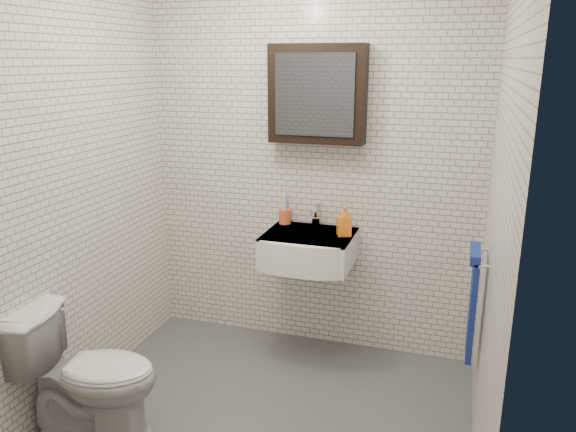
{
  "coord_description": "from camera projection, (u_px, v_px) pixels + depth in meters",
  "views": [
    {
      "loc": [
        0.94,
        -2.47,
        1.91
      ],
      "look_at": [
        0.01,
        0.45,
        1.05
      ],
      "focal_mm": 35.0,
      "sensor_mm": 36.0,
      "label": 1
    }
  ],
  "objects": [
    {
      "name": "mirror_cabinet",
      "position": [
        317.0,
        94.0,
        3.44
      ],
      "size": [
        0.6,
        0.15,
        0.6
      ],
      "color": "black",
      "rests_on": "room_shell"
    },
    {
      "name": "room_shell",
      "position": [
        257.0,
        156.0,
        2.67
      ],
      "size": [
        2.22,
        2.02,
        2.51
      ],
      "color": "silver",
      "rests_on": "ground"
    },
    {
      "name": "faucet",
      "position": [
        316.0,
        217.0,
        3.65
      ],
      "size": [
        0.06,
        0.2,
        0.15
      ],
      "color": "silver",
      "rests_on": "washbasin"
    },
    {
      "name": "soap_bottle",
      "position": [
        344.0,
        221.0,
        3.47
      ],
      "size": [
        0.11,
        0.11,
        0.19
      ],
      "primitive_type": "imported",
      "rotation": [
        0.0,
        0.0,
        0.35
      ],
      "color": "orange",
      "rests_on": "washbasin"
    },
    {
      "name": "washbasin",
      "position": [
        307.0,
        250.0,
        3.52
      ],
      "size": [
        0.55,
        0.5,
        0.2
      ],
      "color": "white",
      "rests_on": "room_shell"
    },
    {
      "name": "ground",
      "position": [
        261.0,
        421.0,
        3.06
      ],
      "size": [
        2.2,
        2.0,
        0.01
      ],
      "primitive_type": "cube",
      "color": "#494B51",
      "rests_on": "ground"
    },
    {
      "name": "toilet",
      "position": [
        89.0,
        374.0,
        2.87
      ],
      "size": [
        0.76,
        0.52,
        0.71
      ],
      "primitive_type": "imported",
      "rotation": [
        0.0,
        0.0,
        1.76
      ],
      "color": "silver",
      "rests_on": "ground"
    },
    {
      "name": "toothbrush_cup",
      "position": [
        285.0,
        216.0,
        3.73
      ],
      "size": [
        0.1,
        0.1,
        0.22
      ],
      "rotation": [
        0.0,
        0.0,
        -0.41
      ],
      "color": "#D25734",
      "rests_on": "washbasin"
    },
    {
      "name": "towel_rail",
      "position": [
        473.0,
        298.0,
        2.88
      ],
      "size": [
        0.09,
        0.3,
        0.58
      ],
      "color": "silver",
      "rests_on": "room_shell"
    }
  ]
}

